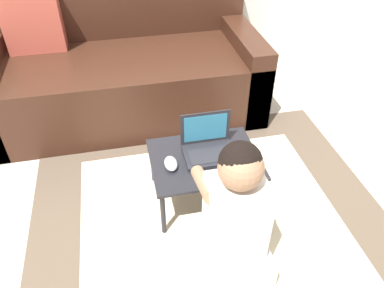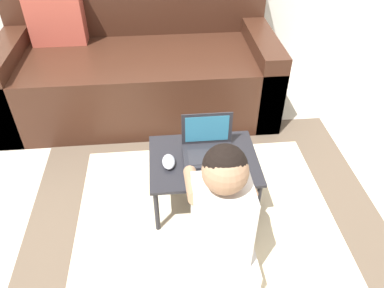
% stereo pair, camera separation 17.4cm
% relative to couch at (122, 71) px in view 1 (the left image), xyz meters
% --- Properties ---
extents(ground_plane, '(16.00, 16.00, 0.00)m').
position_rel_couch_xyz_m(ground_plane, '(0.23, -1.06, -0.29)').
color(ground_plane, beige).
extents(area_rug, '(1.83, 1.81, 0.01)m').
position_rel_couch_xyz_m(area_rug, '(0.34, -1.23, -0.28)').
color(area_rug, brown).
rests_on(area_rug, ground_plane).
extents(couch, '(1.81, 0.87, 0.82)m').
position_rel_couch_xyz_m(couch, '(0.00, 0.00, 0.00)').
color(couch, '#381E14').
rests_on(couch, ground_plane).
extents(laptop_desk, '(0.54, 0.42, 0.29)m').
position_rel_couch_xyz_m(laptop_desk, '(0.34, -1.01, -0.03)').
color(laptop_desk, black).
rests_on(laptop_desk, ground_plane).
extents(laptop, '(0.26, 0.19, 0.20)m').
position_rel_couch_xyz_m(laptop, '(0.37, -0.98, 0.04)').
color(laptop, '#232328').
rests_on(laptop, laptop_desk).
extents(computer_mouse, '(0.06, 0.11, 0.04)m').
position_rel_couch_xyz_m(computer_mouse, '(0.16, -1.04, 0.02)').
color(computer_mouse, '#B2B7C1').
rests_on(computer_mouse, laptop_desk).
extents(person_seated, '(0.30, 0.40, 0.71)m').
position_rel_couch_xyz_m(person_seated, '(0.36, -1.45, 0.03)').
color(person_seated, silver).
rests_on(person_seated, ground_plane).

